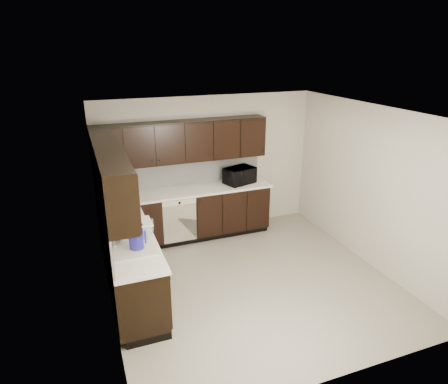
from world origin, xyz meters
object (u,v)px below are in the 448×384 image
at_px(blue_pitcher, 136,239).
at_px(toaster_oven, 111,192).
at_px(microwave, 240,176).
at_px(storage_bin, 134,229).
at_px(sink, 133,249).

bearing_deg(blue_pitcher, toaster_oven, 109.54).
bearing_deg(microwave, storage_bin, -164.34).
bearing_deg(microwave, sink, -160.79).
distance_m(sink, blue_pitcher, 0.25).
bearing_deg(sink, microwave, 37.81).
height_order(microwave, blue_pitcher, microwave).
xyz_separation_m(microwave, storage_bin, (-2.13, -1.45, -0.06)).
xyz_separation_m(sink, blue_pitcher, (0.04, -0.15, 0.19)).
relative_size(sink, microwave, 1.54).
xyz_separation_m(sink, storage_bin, (0.06, 0.25, 0.15)).
xyz_separation_m(microwave, toaster_oven, (-2.26, 0.03, -0.03)).
xyz_separation_m(sink, toaster_oven, (-0.07, 1.73, 0.18)).
bearing_deg(blue_pitcher, microwave, 56.99).
distance_m(toaster_oven, blue_pitcher, 1.89).
bearing_deg(storage_bin, sink, -103.94).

